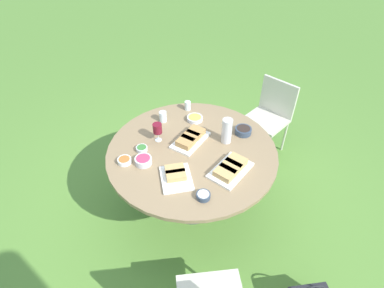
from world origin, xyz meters
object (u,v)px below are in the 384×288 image
(water_pitcher, at_px, (227,131))
(wine_glass, at_px, (157,129))
(dining_table, at_px, (192,157))
(chair_near_right, at_px, (270,112))

(water_pitcher, height_order, wine_glass, water_pitcher)
(dining_table, distance_m, chair_near_right, 1.32)
(dining_table, bearing_deg, chair_near_right, -141.84)
(chair_near_right, bearing_deg, water_pitcher, 46.07)
(dining_table, relative_size, wine_glass, 8.30)
(dining_table, bearing_deg, water_pitcher, -167.81)
(chair_near_right, xyz_separation_m, wine_glass, (1.31, 0.64, 0.38))
(dining_table, xyz_separation_m, chair_near_right, (-1.03, -0.81, -0.17))
(chair_near_right, relative_size, water_pitcher, 3.76)
(dining_table, relative_size, water_pitcher, 6.26)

